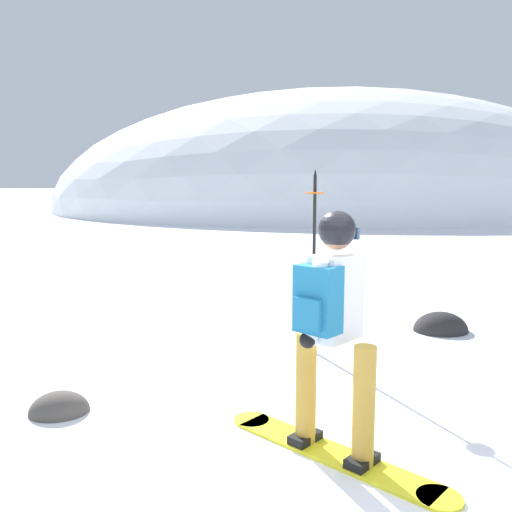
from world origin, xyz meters
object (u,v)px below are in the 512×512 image
snowboarder_main (332,329)px  piste_marker_near (314,250)px  rock_small (441,331)px  rock_dark (59,412)px  rock_mid (322,276)px

snowboarder_main → piste_marker_near: 2.35m
rock_small → rock_dark: bearing=-157.4°
rock_dark → rock_small: 4.70m
piste_marker_near → rock_small: piste_marker_near is taller
piste_marker_near → snowboarder_main: bearing=-101.8°
rock_dark → rock_mid: (3.91, 5.92, 0.00)m
rock_mid → rock_small: rock_small is taller
snowboarder_main → rock_mid: size_ratio=3.06×
piste_marker_near → rock_dark: (-2.49, -1.23, -1.16)m
piste_marker_near → rock_dark: 3.01m
rock_dark → rock_mid: 7.09m
piste_marker_near → rock_small: (1.84, 0.57, -1.16)m
rock_dark → rock_small: rock_small is taller
piste_marker_near → rock_dark: piste_marker_near is taller
snowboarder_main → rock_mid: (1.89, 6.97, -0.92)m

